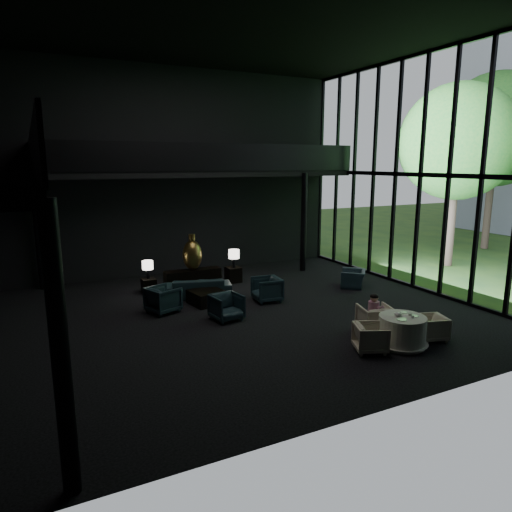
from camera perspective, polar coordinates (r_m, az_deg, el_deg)
name	(u,v)px	position (r m, az deg, el deg)	size (l,w,h in m)	color
floor	(237,315)	(13.54, -2.42, -7.41)	(14.00, 12.00, 0.02)	black
ceiling	(234,21)	(13.30, -2.75, 27.26)	(14.00, 12.00, 0.02)	black
wall_back	(174,173)	(18.45, -10.27, 10.16)	(14.00, 0.04, 8.00)	black
wall_front	(386,188)	(7.72, 15.97, 8.13)	(14.00, 0.04, 8.00)	black
curtain_wall	(421,175)	(16.87, 19.88, 9.54)	(0.20, 12.00, 8.00)	black
mezzanine_back	(206,173)	(17.82, -6.22, 10.23)	(12.00, 2.00, 0.25)	black
railing_left	(33,154)	(11.71, -26.08, 11.39)	(0.06, 12.00, 1.00)	black
railing_back	(216,157)	(16.88, -5.05, 12.21)	(12.00, 0.06, 1.00)	black
column_sw	(60,354)	(6.47, -23.26, -11.23)	(0.24, 0.24, 4.00)	black
column_nw	(38,233)	(17.57, -25.59, 2.59)	(0.24, 0.24, 4.00)	black
column_ne	(304,223)	(18.77, 5.98, 4.17)	(0.24, 0.24, 4.00)	black
tree_near	(458,142)	(21.23, 23.92, 12.87)	(4.80, 4.80, 7.65)	#382D23
tree_far	(496,130)	(26.42, 27.82, 13.74)	(5.60, 5.60, 8.80)	#382D23
console	(193,278)	(16.55, -7.89, -2.79)	(2.04, 0.46, 0.65)	black
bronze_urn	(192,255)	(16.34, -7.96, 0.16)	(0.69, 0.69, 1.28)	#B7752A
side_table_left	(149,286)	(16.12, -13.25, -3.65)	(0.46, 0.46, 0.51)	black
table_lamp_left	(148,266)	(15.99, -13.39, -1.20)	(0.37, 0.37, 0.62)	black
side_table_right	(233,275)	(17.15, -2.85, -2.33)	(0.52, 0.52, 0.57)	black
table_lamp_right	(234,255)	(16.91, -2.78, 0.15)	(0.40, 0.40, 0.68)	black
sofa	(198,284)	(15.33, -7.29, -3.46)	(2.30, 0.67, 0.90)	black
lounge_armchair_west	(163,296)	(13.94, -11.53, -4.98)	(0.94, 0.88, 0.97)	#133845
lounge_armchair_east	(267,287)	(14.74, 1.37, -3.86)	(0.93, 0.87, 0.96)	#0D232E
lounge_armchair_south	(227,305)	(13.06, -3.70, -6.12)	(0.85, 0.80, 0.87)	black
window_armchair	(353,277)	(16.79, 12.06, -2.58)	(0.84, 0.54, 0.73)	#1E3A3F
coffee_table	(207,297)	(14.62, -6.19, -5.13)	(0.97, 0.97, 0.43)	black
dining_table	(402,333)	(11.83, 17.76, -9.15)	(1.28, 1.28, 0.75)	white
dining_chair_north	(375,317)	(12.47, 14.66, -7.39)	(0.84, 0.79, 0.86)	beige
dining_chair_east	(431,328)	(12.46, 21.02, -8.38)	(0.61, 0.57, 0.63)	beige
dining_chair_west	(371,337)	(11.29, 14.14, -9.81)	(0.69, 0.64, 0.70)	beige
child	(374,305)	(12.34, 14.51, -5.99)	(0.29, 0.29, 0.62)	#CDA0B8
plate_a	(402,319)	(11.45, 17.75, -7.56)	(0.24, 0.24, 0.02)	white
plate_b	(404,312)	(12.00, 17.99, -6.70)	(0.19, 0.19, 0.01)	white
saucer	(415,316)	(11.81, 19.27, -7.09)	(0.17, 0.17, 0.01)	white
coffee_cup	(410,314)	(11.80, 18.70, -6.87)	(0.09, 0.09, 0.06)	white
cereal_bowl	(398,314)	(11.68, 17.34, -6.97)	(0.18, 0.18, 0.09)	white
cream_pot	(413,317)	(11.64, 19.00, -7.17)	(0.06, 0.06, 0.08)	#99999E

